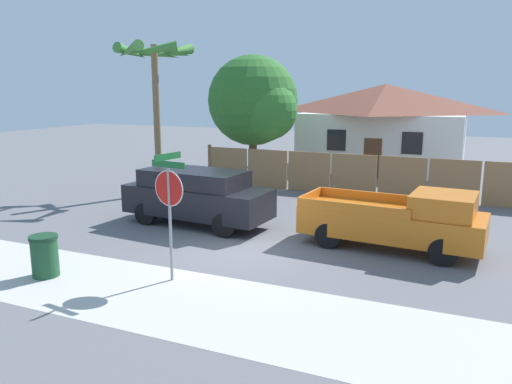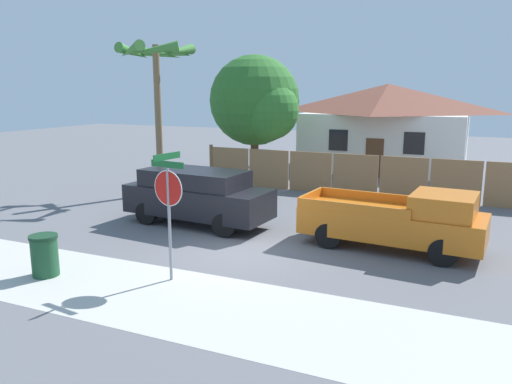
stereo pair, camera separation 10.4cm
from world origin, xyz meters
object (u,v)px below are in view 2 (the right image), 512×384
Objects in this scene: house at (386,125)px; stop_sign at (168,195)px; oak_tree at (258,103)px; trash_bin at (45,255)px; palm_tree at (156,64)px; orange_pickup at (399,220)px; red_suv at (197,195)px.

house reaches higher than stop_sign.
oak_tree is 6.01× the size of trash_bin.
house is at bearing 55.32° from palm_tree.
stop_sign is (-4.57, -4.55, 1.21)m from orange_pickup.
palm_tree is 1.23× the size of orange_pickup.
stop_sign reaches higher than red_suv.
palm_tree reaches higher than trash_bin.
house is 1.45× the size of palm_tree.
oak_tree is at bearing 105.44° from red_suv.
orange_pickup is (2.93, -14.85, -1.61)m from house.
stop_sign is at bearing -94.83° from house.
oak_tree is 2.02× the size of stop_sign.
red_suv reaches higher than orange_pickup.
orange_pickup is at bearing -46.85° from oak_tree.
trash_bin is (-0.99, -5.57, -0.49)m from red_suv.
house reaches higher than orange_pickup.
red_suv reaches higher than trash_bin.
stop_sign is at bearing 18.86° from trash_bin.
palm_tree is 11.00m from trash_bin.
oak_tree is 13.88m from stop_sign.
palm_tree is 12.15m from orange_pickup.
palm_tree is at bearing 165.04° from orange_pickup.
house is at bearing 105.84° from orange_pickup.
palm_tree reaches higher than orange_pickup.
red_suv is 1.68× the size of stop_sign.
trash_bin is (-7.52, -5.55, -0.33)m from orange_pickup.
stop_sign is (6.02, -8.33, -3.40)m from palm_tree.
house is 15.33m from red_suv.
house is at bearing 49.30° from oak_tree.
orange_pickup is at bearing 53.21° from stop_sign.
oak_tree is 1.20× the size of red_suv.
orange_pickup is at bearing -19.63° from palm_tree.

